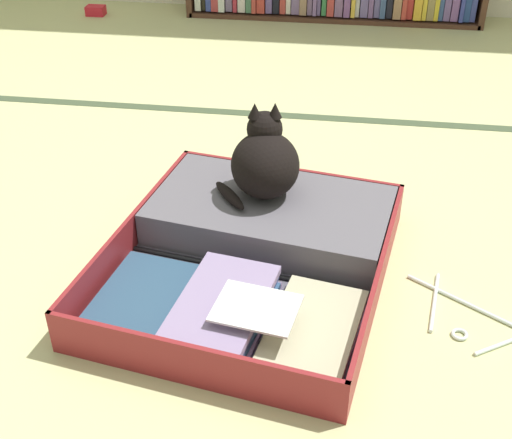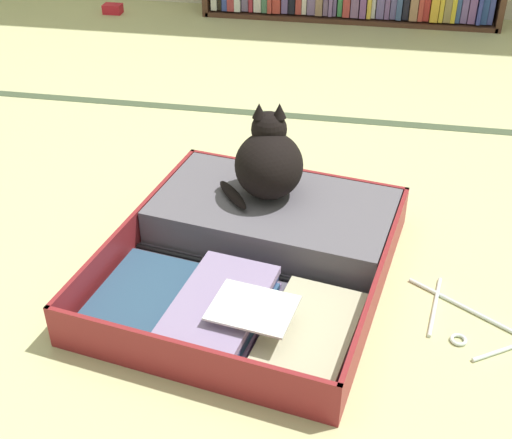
{
  "view_description": "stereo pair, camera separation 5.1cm",
  "coord_description": "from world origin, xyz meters",
  "views": [
    {
      "loc": [
        0.17,
        -1.42,
        1.14
      ],
      "look_at": [
        -0.02,
        -0.06,
        0.22
      ],
      "focal_mm": 47.49,
      "sensor_mm": 36.0,
      "label": 1
    },
    {
      "loc": [
        0.23,
        -1.41,
        1.14
      ],
      "look_at": [
        -0.02,
        -0.06,
        0.22
      ],
      "focal_mm": 47.49,
      "sensor_mm": 36.0,
      "label": 2
    }
  ],
  "objects": [
    {
      "name": "clothes_hanger",
      "position": [
        0.53,
        -0.1,
        0.01
      ],
      "size": [
        0.36,
        0.29,
        0.01
      ],
      "color": "silver",
      "rests_on": "ground_plane"
    },
    {
      "name": "tatami_border",
      "position": [
        0.0,
        1.0,
        0.0
      ],
      "size": [
        4.8,
        0.05,
        0.0
      ],
      "color": "#3F4D34",
      "rests_on": "ground_plane"
    },
    {
      "name": "open_suitcase",
      "position": [
        -0.03,
        0.06,
        0.05
      ],
      "size": [
        0.82,
        0.92,
        0.12
      ],
      "color": "maroon",
      "rests_on": "ground_plane"
    },
    {
      "name": "ground_plane",
      "position": [
        0.0,
        0.0,
        0.0
      ],
      "size": [
        10.0,
        10.0,
        0.0
      ],
      "primitive_type": "plane",
      "color": "#C2C086"
    },
    {
      "name": "black_cat",
      "position": [
        -0.04,
        0.23,
        0.22
      ],
      "size": [
        0.27,
        0.25,
        0.26
      ],
      "color": "black",
      "rests_on": "open_suitcase"
    },
    {
      "name": "small_red_pouch",
      "position": [
        -1.21,
        2.13,
        0.02
      ],
      "size": [
        0.1,
        0.07,
        0.05
      ],
      "color": "red",
      "rests_on": "ground_plane"
    }
  ]
}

